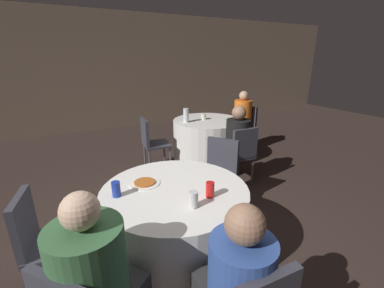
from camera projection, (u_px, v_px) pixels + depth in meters
The scene contains 19 objects.
ground_plane at pixel (168, 258), 2.37m from camera, with size 16.00×16.00×0.00m, color #332621.
wall_back at pixel (84, 73), 6.06m from camera, with size 16.00×0.06×2.80m.
table_near at pixel (176, 227), 2.22m from camera, with size 1.21×1.21×0.74m.
table_far at pixel (207, 141), 4.48m from camera, with size 1.16×1.16×0.74m.
chair_near_northeast at pixel (219, 168), 3.02m from camera, with size 0.56×0.56×0.86m.
chair_near_west at pixel (41, 236), 1.89m from camera, with size 0.47×0.47×0.86m.
chair_far_east at pixel (245, 124), 5.01m from camera, with size 0.47×0.46×0.86m.
chair_far_south at pixel (241, 151), 3.58m from camera, with size 0.42×0.43×0.86m.
chair_far_west at pixel (151, 140), 4.07m from camera, with size 0.44×0.44×0.86m.
person_orange_shirt at pixel (240, 122), 4.90m from camera, with size 0.50×0.37×1.16m.
person_black_shirt at pixel (234, 143), 3.70m from camera, with size 0.34×0.51×1.14m.
person_blue_shirt at pixel (232, 286), 1.42m from camera, with size 0.35×0.51×1.12m.
person_green_jacket at pixel (101, 282), 1.39m from camera, with size 0.51×0.50×1.19m.
pizza_plate_near at pixel (145, 183), 2.18m from camera, with size 0.26×0.26×0.02m.
soda_can_silver at pixel (194, 200), 1.82m from camera, with size 0.07×0.07×0.12m.
soda_can_red at pixel (210, 190), 1.96m from camera, with size 0.07×0.07×0.12m.
soda_can_blue at pixel (116, 189), 1.97m from camera, with size 0.07×0.07×0.12m.
bottle_far at pixel (186, 115), 4.17m from camera, with size 0.09×0.09×0.23m.
cup_far at pixel (203, 117), 4.37m from camera, with size 0.09×0.09×0.10m.
Camera 1 is at (-0.70, -1.78, 1.77)m, focal length 24.00 mm.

